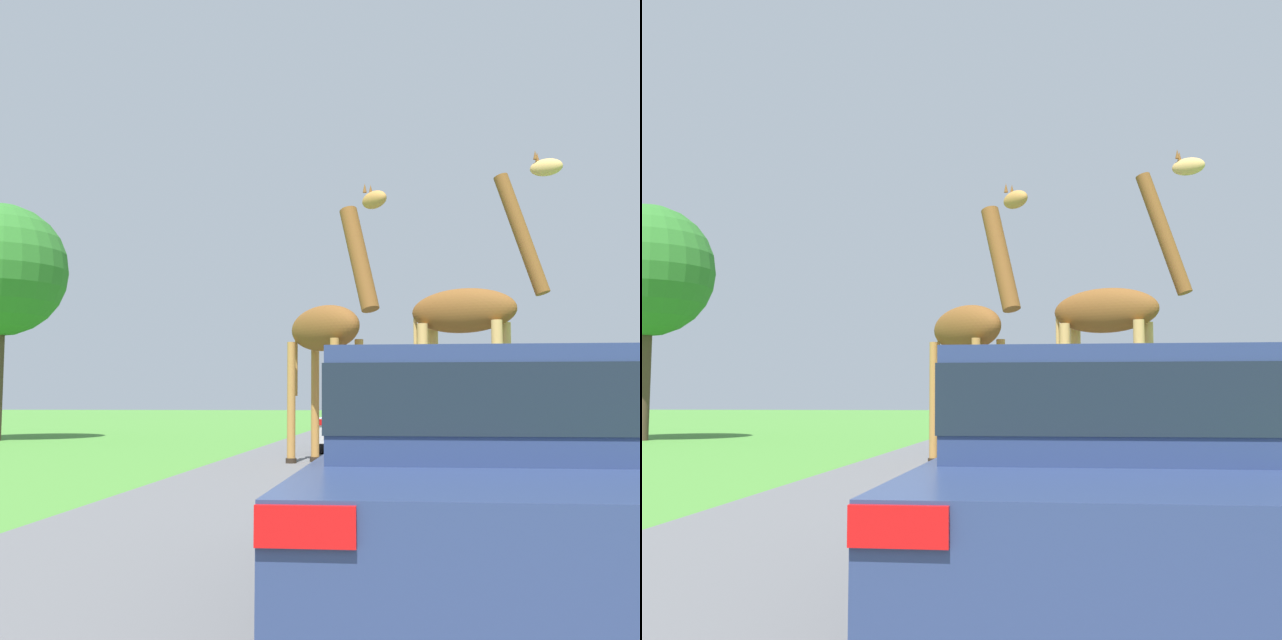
{
  "view_description": "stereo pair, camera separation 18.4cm",
  "coord_description": "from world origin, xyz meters",
  "views": [
    {
      "loc": [
        -0.25,
        0.53,
        1.17
      ],
      "look_at": [
        -1.78,
        14.74,
        2.57
      ],
      "focal_mm": 45.0,
      "sensor_mm": 36.0,
      "label": 1
    },
    {
      "loc": [
        -0.06,
        0.55,
        1.17
      ],
      "look_at": [
        -1.78,
        14.74,
        2.57
      ],
      "focal_mm": 45.0,
      "sensor_mm": 36.0,
      "label": 2
    }
  ],
  "objects": [
    {
      "name": "car_lead_maroon",
      "position": [
        0.16,
        5.32,
        0.77
      ],
      "size": [
        1.77,
        4.56,
        1.42
      ],
      "color": "navy",
      "rests_on": "ground"
    },
    {
      "name": "giraffe_near_road",
      "position": [
        -1.59,
        14.62,
        2.41
      ],
      "size": [
        2.08,
        2.17,
        4.8
      ],
      "rotation": [
        0.0,
        0.0,
        -2.39
      ],
      "color": "#B77F3D",
      "rests_on": "ground"
    },
    {
      "name": "road",
      "position": [
        0.0,
        30.0,
        0.0
      ],
      "size": [
        7.51,
        120.0,
        0.0
      ],
      "color": "#5B5B5E",
      "rests_on": "ground"
    },
    {
      "name": "car_queue_right",
      "position": [
        -1.15,
        18.85,
        0.67
      ],
      "size": [
        1.91,
        4.44,
        1.24
      ],
      "color": "silver",
      "rests_on": "ground"
    },
    {
      "name": "giraffe_companion",
      "position": [
        0.9,
        14.81,
        2.51
      ],
      "size": [
        2.72,
        1.48,
        5.42
      ],
      "rotation": [
        0.0,
        0.0,
        -1.98
      ],
      "color": "tan",
      "rests_on": "ground"
    },
    {
      "name": "car_queue_left",
      "position": [
        -0.46,
        26.29,
        0.8
      ],
      "size": [
        1.72,
        4.65,
        1.5
      ],
      "color": "black",
      "rests_on": "ground"
    },
    {
      "name": "car_verge_right",
      "position": [
        0.67,
        31.95,
        0.73
      ],
      "size": [
        1.83,
        4.15,
        1.4
      ],
      "color": "#561914",
      "rests_on": "ground"
    },
    {
      "name": "tree_centre_back",
      "position": [
        -11.64,
        21.8,
        4.75
      ],
      "size": [
        3.76,
        3.76,
        6.66
      ],
      "color": "#4C3828",
      "rests_on": "ground"
    }
  ]
}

